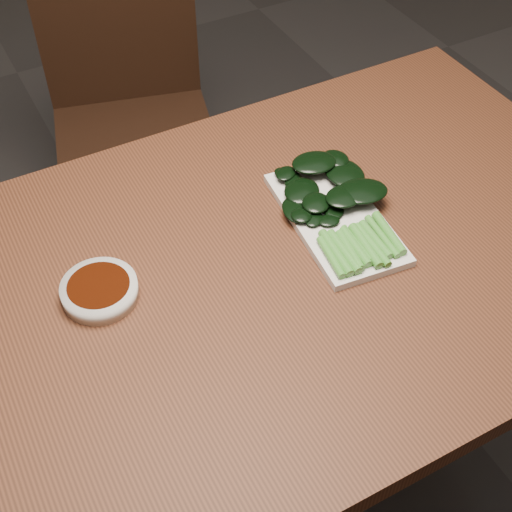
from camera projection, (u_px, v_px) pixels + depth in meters
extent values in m
plane|color=#2F2D2C|center=(247.00, 486.00, 1.67)|extent=(6.00, 6.00, 0.00)
cube|color=#4C2615|center=(242.00, 282.00, 1.14)|extent=(1.40, 0.80, 0.04)
cylinder|color=#4C2615|center=(404.00, 201.00, 1.83)|extent=(0.05, 0.05, 0.71)
cube|color=black|center=(136.00, 142.00, 1.88)|extent=(0.50, 0.50, 0.04)
cylinder|color=black|center=(89.00, 258.00, 1.90)|extent=(0.04, 0.04, 0.41)
cylinder|color=black|center=(217.00, 236.00, 1.95)|extent=(0.04, 0.04, 0.41)
cylinder|color=black|center=(81.00, 175.00, 2.13)|extent=(0.04, 0.04, 0.41)
cylinder|color=black|center=(195.00, 158.00, 2.18)|extent=(0.04, 0.04, 0.41)
cube|color=black|center=(116.00, 23.00, 1.82)|extent=(0.40, 0.13, 0.44)
cylinder|color=silver|center=(100.00, 291.00, 1.08)|extent=(0.12, 0.12, 0.03)
cylinder|color=#391205|center=(98.00, 286.00, 1.08)|extent=(0.10, 0.10, 0.00)
cube|color=silver|center=(335.00, 218.00, 1.20)|extent=(0.17, 0.30, 0.01)
cylinder|color=#4B9834|center=(331.00, 257.00, 1.12)|extent=(0.03, 0.09, 0.01)
cylinder|color=#4B9834|center=(336.00, 253.00, 1.13)|extent=(0.03, 0.10, 0.02)
cylinder|color=#4B9834|center=(344.00, 252.00, 1.13)|extent=(0.02, 0.09, 0.02)
cylinder|color=#4B9834|center=(350.00, 250.00, 1.13)|extent=(0.03, 0.09, 0.02)
cylinder|color=#4B9834|center=(355.00, 247.00, 1.14)|extent=(0.02, 0.09, 0.01)
cylinder|color=#4B9834|center=(356.00, 244.00, 1.14)|extent=(0.02, 0.08, 0.01)
cylinder|color=#4B9834|center=(365.00, 246.00, 1.14)|extent=(0.03, 0.10, 0.02)
cylinder|color=#4B9834|center=(372.00, 245.00, 1.14)|extent=(0.02, 0.10, 0.01)
cylinder|color=#4B9834|center=(375.00, 239.00, 1.15)|extent=(0.02, 0.09, 0.01)
cylinder|color=#4B9834|center=(382.00, 236.00, 1.16)|extent=(0.02, 0.10, 0.01)
cylinder|color=#4B9834|center=(389.00, 233.00, 1.16)|extent=(0.03, 0.10, 0.02)
ellipsoid|color=black|center=(316.00, 203.00, 1.20)|extent=(0.07, 0.07, 0.01)
ellipsoid|color=black|center=(306.00, 198.00, 1.22)|extent=(0.06, 0.06, 0.01)
ellipsoid|color=black|center=(302.00, 191.00, 1.23)|extent=(0.09, 0.09, 0.01)
ellipsoid|color=black|center=(344.00, 196.00, 1.20)|extent=(0.07, 0.06, 0.01)
ellipsoid|color=black|center=(335.00, 158.00, 1.27)|extent=(0.06, 0.06, 0.01)
ellipsoid|color=black|center=(288.00, 175.00, 1.26)|extent=(0.05, 0.06, 0.01)
ellipsoid|color=black|center=(295.00, 210.00, 1.20)|extent=(0.05, 0.07, 0.01)
ellipsoid|color=black|center=(314.00, 163.00, 1.26)|extent=(0.09, 0.07, 0.01)
ellipsoid|color=black|center=(345.00, 173.00, 1.25)|extent=(0.07, 0.09, 0.01)
ellipsoid|color=black|center=(351.00, 188.00, 1.23)|extent=(0.06, 0.07, 0.01)
ellipsoid|color=black|center=(306.00, 164.00, 1.27)|extent=(0.05, 0.05, 0.01)
ellipsoid|color=black|center=(294.00, 182.00, 1.25)|extent=(0.05, 0.07, 0.01)
ellipsoid|color=black|center=(301.00, 216.00, 1.18)|extent=(0.04, 0.04, 0.01)
ellipsoid|color=black|center=(362.00, 191.00, 1.21)|extent=(0.10, 0.09, 0.01)
ellipsoid|color=black|center=(286.00, 173.00, 1.25)|extent=(0.05, 0.05, 0.01)
ellipsoid|color=black|center=(359.00, 198.00, 1.22)|extent=(0.04, 0.04, 0.01)
ellipsoid|color=black|center=(314.00, 219.00, 1.18)|extent=(0.05, 0.05, 0.01)
ellipsoid|color=black|center=(333.00, 209.00, 1.20)|extent=(0.05, 0.06, 0.01)
ellipsoid|color=black|center=(329.00, 220.00, 1.18)|extent=(0.04, 0.04, 0.01)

